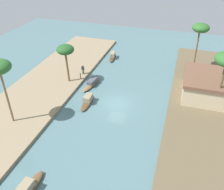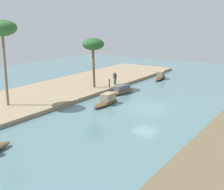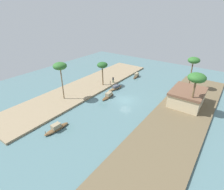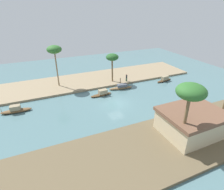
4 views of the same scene
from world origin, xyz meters
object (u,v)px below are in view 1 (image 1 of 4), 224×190
at_px(mooring_post, 81,76).
at_px(palm_tree_left_near, 65,50).
at_px(sampan_open_hull, 88,101).
at_px(sampan_midstream, 92,83).
at_px(sampan_foreground, 27,189).
at_px(sampan_upstream_small, 113,56).
at_px(person_on_near_bank, 83,70).
at_px(riverside_building, 205,85).
at_px(palm_tree_right_short, 201,29).

bearing_deg(mooring_post, palm_tree_left_near, -51.73).
xyz_separation_m(sampan_open_hull, sampan_midstream, (-4.73, -1.26, -0.05)).
relative_size(sampan_foreground, palm_tree_left_near, 0.78).
distance_m(sampan_upstream_small, person_on_near_bank, 8.80).
xyz_separation_m(palm_tree_left_near, riverside_building, (-2.18, 20.68, -3.62)).
height_order(sampan_open_hull, person_on_near_bank, person_on_near_bank).
xyz_separation_m(person_on_near_bank, palm_tree_right_short, (-7.57, 17.73, 6.44)).
distance_m(palm_tree_right_short, riverside_building, 10.07).
height_order(person_on_near_bank, mooring_post, person_on_near_bank).
bearing_deg(mooring_post, riverside_building, 92.87).
bearing_deg(palm_tree_left_near, sampan_foreground, 15.18).
height_order(sampan_open_hull, sampan_upstream_small, sampan_upstream_small).
bearing_deg(palm_tree_right_short, riverside_building, 11.43).
distance_m(sampan_open_hull, mooring_post, 6.67).
xyz_separation_m(sampan_open_hull, sampan_upstream_small, (-15.64, -1.16, 0.01)).
xyz_separation_m(sampan_upstream_small, person_on_near_bank, (8.36, -2.64, 0.66)).
distance_m(sampan_open_hull, sampan_midstream, 4.90).
relative_size(sampan_midstream, palm_tree_right_short, 0.62).
bearing_deg(sampan_upstream_small, palm_tree_left_near, -28.84).
bearing_deg(person_on_near_bank, riverside_building, -170.00).
height_order(sampan_foreground, person_on_near_bank, person_on_near_bank).
distance_m(person_on_near_bank, palm_tree_right_short, 20.32).
height_order(person_on_near_bank, riverside_building, riverside_building).
bearing_deg(riverside_building, palm_tree_left_near, -84.54).
relative_size(mooring_post, palm_tree_left_near, 0.16).
xyz_separation_m(sampan_open_hull, riverside_building, (-6.59, 15.59, 1.59)).
relative_size(sampan_open_hull, sampan_foreground, 0.90).
distance_m(mooring_post, palm_tree_left_near, 5.15).
distance_m(palm_tree_left_near, palm_tree_right_short, 21.77).
bearing_deg(person_on_near_bank, palm_tree_left_near, 77.77).
bearing_deg(riverside_building, sampan_upstream_small, -118.93).
relative_size(sampan_midstream, riverside_building, 0.64).
relative_size(sampan_open_hull, riverside_building, 0.54).
distance_m(sampan_midstream, sampan_upstream_small, 10.90).
relative_size(sampan_foreground, sampan_upstream_small, 1.09).
bearing_deg(mooring_post, sampan_open_hull, 32.17).
height_order(sampan_midstream, sampan_foreground, sampan_foreground).
height_order(sampan_foreground, mooring_post, mooring_post).
height_order(person_on_near_bank, palm_tree_left_near, palm_tree_left_near).
relative_size(sampan_midstream, sampan_foreground, 1.06).
xyz_separation_m(palm_tree_right_short, riverside_building, (8.25, 1.67, -5.52)).
relative_size(sampan_open_hull, mooring_post, 4.35).
xyz_separation_m(sampan_foreground, mooring_post, (-20.48, -3.68, 0.45)).
height_order(sampan_open_hull, mooring_post, mooring_post).
relative_size(sampan_midstream, person_on_near_bank, 3.07).
bearing_deg(palm_tree_left_near, person_on_near_bank, 155.76).
distance_m(person_on_near_bank, mooring_post, 1.68).
distance_m(mooring_post, riverside_building, 19.19).
xyz_separation_m(sampan_foreground, person_on_near_bank, (-22.12, -3.94, 0.67)).
distance_m(sampan_midstream, sampan_foreground, 19.63).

